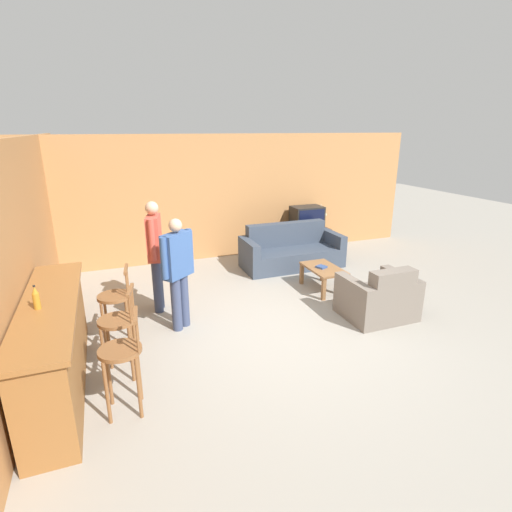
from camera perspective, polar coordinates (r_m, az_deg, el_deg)
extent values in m
plane|color=gray|center=(5.69, 4.04, -10.63)|extent=(24.00, 24.00, 0.00)
cube|color=#B27A47|center=(8.55, -6.13, 8.25)|extent=(9.40, 0.08, 2.60)
cube|color=#B27A47|center=(6.09, -29.66, 2.07)|extent=(0.08, 8.63, 2.60)
cube|color=brown|center=(4.87, -26.64, -11.54)|extent=(0.47, 2.49, 0.95)
cube|color=brown|center=(4.66, -27.49, -6.12)|extent=(0.55, 2.55, 0.05)
cylinder|color=brown|center=(4.12, -18.87, -12.64)|extent=(0.45, 0.45, 0.04)
cylinder|color=brown|center=(4.44, -20.25, -15.78)|extent=(0.04, 0.04, 0.67)
cylinder|color=brown|center=(4.20, -20.51, -17.91)|extent=(0.04, 0.04, 0.67)
cylinder|color=brown|center=(4.42, -16.39, -15.53)|extent=(0.04, 0.04, 0.67)
cylinder|color=brown|center=(4.18, -16.38, -17.67)|extent=(0.04, 0.04, 0.67)
cylinder|color=brown|center=(4.14, -16.60, -9.50)|extent=(0.02, 0.02, 0.31)
cylinder|color=brown|center=(4.06, -16.60, -10.02)|extent=(0.02, 0.02, 0.31)
cylinder|color=brown|center=(3.99, -16.61, -10.56)|extent=(0.02, 0.02, 0.31)
cylinder|color=brown|center=(3.92, -16.61, -11.12)|extent=(0.02, 0.02, 0.31)
cube|color=brown|center=(3.95, -16.82, -8.09)|extent=(0.07, 0.35, 0.04)
cylinder|color=brown|center=(4.71, -19.28, -8.70)|extent=(0.49, 0.49, 0.04)
cylinder|color=brown|center=(5.02, -20.24, -11.62)|extent=(0.04, 0.04, 0.67)
cylinder|color=brown|center=(4.78, -20.88, -13.29)|extent=(0.04, 0.04, 0.67)
cylinder|color=brown|center=(4.97, -16.92, -11.58)|extent=(0.04, 0.04, 0.67)
cylinder|color=brown|center=(4.72, -17.37, -13.28)|extent=(0.04, 0.04, 0.67)
cylinder|color=brown|center=(4.72, -17.15, -6.07)|extent=(0.02, 0.02, 0.31)
cylinder|color=brown|center=(4.64, -17.29, -6.47)|extent=(0.02, 0.02, 0.31)
cylinder|color=brown|center=(4.57, -17.42, -6.89)|extent=(0.02, 0.02, 0.31)
cylinder|color=brown|center=(4.49, -17.57, -7.33)|extent=(0.02, 0.02, 0.31)
cube|color=brown|center=(4.54, -17.55, -4.71)|extent=(0.11, 0.35, 0.04)
cylinder|color=brown|center=(5.36, -19.62, -5.45)|extent=(0.46, 0.46, 0.04)
cylinder|color=brown|center=(5.65, -20.60, -8.28)|extent=(0.04, 0.04, 0.67)
cylinder|color=brown|center=(5.39, -20.89, -9.60)|extent=(0.04, 0.04, 0.67)
cylinder|color=brown|center=(5.62, -17.65, -8.10)|extent=(0.04, 0.04, 0.67)
cylinder|color=brown|center=(5.36, -17.79, -9.42)|extent=(0.04, 0.04, 0.67)
cylinder|color=brown|center=(5.39, -17.86, -3.09)|extent=(0.02, 0.02, 0.31)
cylinder|color=brown|center=(5.32, -17.90, -3.40)|extent=(0.02, 0.02, 0.31)
cylinder|color=brown|center=(5.24, -17.95, -3.72)|extent=(0.02, 0.02, 0.31)
cylinder|color=brown|center=(5.16, -17.99, -4.05)|extent=(0.02, 0.02, 0.31)
cube|color=brown|center=(5.22, -18.10, -1.81)|extent=(0.08, 0.35, 0.04)
cube|color=#384251|center=(8.15, 5.17, -0.24)|extent=(1.70, 0.86, 0.38)
cube|color=#384251|center=(8.31, 4.28, 3.19)|extent=(1.70, 0.22, 0.47)
cube|color=#384251|center=(7.76, -1.00, -0.10)|extent=(0.16, 0.86, 0.64)
cube|color=#384251|center=(8.55, 10.81, 1.28)|extent=(0.16, 0.86, 0.64)
cube|color=#70665B|center=(6.29, 16.81, -6.60)|extent=(0.68, 0.82, 0.38)
cube|color=#70665B|center=(5.92, 18.91, -4.02)|extent=(0.68, 0.22, 0.44)
cube|color=#70665B|center=(6.49, 19.85, -4.95)|extent=(0.16, 0.82, 0.63)
cube|color=#70665B|center=(6.00, 13.72, -6.23)|extent=(0.16, 0.82, 0.63)
cube|color=brown|center=(6.99, 9.65, -1.76)|extent=(0.51, 0.86, 0.04)
cube|color=brown|center=(6.65, 9.64, -4.72)|extent=(0.06, 0.06, 0.38)
cube|color=brown|center=(6.86, 12.76, -4.17)|extent=(0.06, 0.06, 0.38)
cube|color=brown|center=(7.28, 6.55, -2.54)|extent=(0.06, 0.06, 0.38)
cube|color=brown|center=(7.48, 9.49, -2.11)|extent=(0.06, 0.06, 0.38)
cube|color=#513823|center=(9.17, 7.15, 2.25)|extent=(1.02, 0.52, 0.53)
cube|color=black|center=(9.04, 7.28, 5.44)|extent=(0.68, 0.46, 0.51)
cube|color=black|center=(8.84, 7.98, 5.13)|extent=(0.61, 0.01, 0.44)
cylinder|color=#B27A23|center=(4.50, -28.85, -5.67)|extent=(0.07, 0.07, 0.16)
cone|color=#B27A23|center=(4.46, -29.07, -4.29)|extent=(0.06, 0.06, 0.07)
cylinder|color=black|center=(4.45, -29.15, -3.78)|extent=(0.02, 0.02, 0.02)
cube|color=navy|center=(6.96, 9.32, -1.53)|extent=(0.20, 0.20, 0.03)
cylinder|color=brown|center=(9.26, 9.11, 4.11)|extent=(0.16, 0.16, 0.02)
cylinder|color=brown|center=(9.23, 9.16, 5.02)|extent=(0.03, 0.03, 0.27)
cone|color=tan|center=(9.17, 9.24, 6.60)|extent=(0.29, 0.29, 0.25)
cylinder|color=#384260|center=(6.24, -13.90, -4.26)|extent=(0.14, 0.14, 0.83)
cylinder|color=#384260|center=(6.39, -13.76, -3.74)|extent=(0.14, 0.14, 0.83)
cube|color=#CC4C3D|center=(6.08, -14.35, 2.56)|extent=(0.28, 0.47, 0.66)
cylinder|color=#CC4C3D|center=(5.84, -14.63, 2.18)|extent=(0.09, 0.09, 0.61)
cylinder|color=#CC4C3D|center=(6.31, -14.12, 3.37)|extent=(0.09, 0.09, 0.61)
sphere|color=tan|center=(5.99, -14.67, 6.67)|extent=(0.19, 0.19, 0.19)
cylinder|color=#384260|center=(5.77, -10.26, -6.23)|extent=(0.14, 0.14, 0.77)
cylinder|color=#384260|center=(5.66, -11.31, -6.78)|extent=(0.14, 0.14, 0.77)
cube|color=#335189|center=(5.47, -11.20, 0.12)|extent=(0.47, 0.43, 0.61)
cylinder|color=#335189|center=(5.64, -9.54, 1.03)|extent=(0.09, 0.09, 0.56)
cylinder|color=#335189|center=(5.28, -12.99, -0.34)|extent=(0.09, 0.09, 0.56)
sphere|color=tan|center=(5.36, -11.46, 4.32)|extent=(0.18, 0.18, 0.18)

